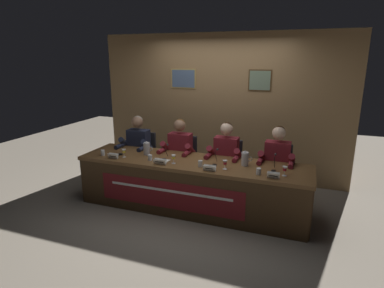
# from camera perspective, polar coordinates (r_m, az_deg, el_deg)

# --- Properties ---
(ground_plane) EXTENTS (12.00, 12.00, 0.00)m
(ground_plane) POSITION_cam_1_polar(r_m,az_deg,el_deg) (4.89, 0.00, -11.20)
(ground_plane) COLOR gray
(wall_back_panelled) EXTENTS (4.56, 0.14, 2.60)m
(wall_back_panelled) POSITION_cam_1_polar(r_m,az_deg,el_deg) (5.88, 5.09, 6.59)
(wall_back_panelled) COLOR #937047
(wall_back_panelled) RESTS_ON ground_plane
(conference_table) EXTENTS (3.36, 0.85, 0.74)m
(conference_table) POSITION_cam_1_polar(r_m,az_deg,el_deg) (4.59, -0.54, -6.10)
(conference_table) COLOR brown
(conference_table) RESTS_ON ground_plane
(chair_far_left) EXTENTS (0.44, 0.44, 0.91)m
(chair_far_left) POSITION_cam_1_polar(r_m,az_deg,el_deg) (5.69, -8.77, -2.70)
(chair_far_left) COLOR black
(chair_far_left) RESTS_ON ground_plane
(panelist_far_left) EXTENTS (0.51, 0.48, 1.24)m
(panelist_far_left) POSITION_cam_1_polar(r_m,az_deg,el_deg) (5.44, -9.89, -0.53)
(panelist_far_left) COLOR black
(panelist_far_left) RESTS_ON ground_plane
(nameplate_far_left) EXTENTS (0.16, 0.06, 0.08)m
(nameplate_far_left) POSITION_cam_1_polar(r_m,az_deg,el_deg) (4.84, -13.90, -2.09)
(nameplate_far_left) COLOR white
(nameplate_far_left) RESTS_ON conference_table
(juice_glass_far_left) EXTENTS (0.06, 0.06, 0.12)m
(juice_glass_far_left) POSITION_cam_1_polar(r_m,az_deg,el_deg) (4.86, -12.06, -1.34)
(juice_glass_far_left) COLOR white
(juice_glass_far_left) RESTS_ON conference_table
(water_cup_far_left) EXTENTS (0.06, 0.06, 0.08)m
(water_cup_far_left) POSITION_cam_1_polar(r_m,az_deg,el_deg) (5.04, -15.63, -1.54)
(water_cup_far_left) COLOR silver
(water_cup_far_left) RESTS_ON conference_table
(microphone_far_left) EXTENTS (0.06, 0.17, 0.22)m
(microphone_far_left) POSITION_cam_1_polar(r_m,az_deg,el_deg) (5.02, -12.42, -0.97)
(microphone_far_left) COLOR black
(microphone_far_left) RESTS_ON conference_table
(chair_center_left) EXTENTS (0.44, 0.44, 0.91)m
(chair_center_left) POSITION_cam_1_polar(r_m,az_deg,el_deg) (5.37, -1.59, -3.60)
(chair_center_left) COLOR black
(chair_center_left) RESTS_ON ground_plane
(panelist_center_left) EXTENTS (0.51, 0.48, 1.24)m
(panelist_center_left) POSITION_cam_1_polar(r_m,az_deg,el_deg) (5.11, -2.45, -1.34)
(panelist_center_left) COLOR black
(panelist_center_left) RESTS_ON ground_plane
(nameplate_center_left) EXTENTS (0.18, 0.06, 0.08)m
(nameplate_center_left) POSITION_cam_1_polar(r_m,az_deg,el_deg) (4.47, -5.76, -3.15)
(nameplate_center_left) COLOR white
(nameplate_center_left) RESTS_ON conference_table
(juice_glass_center_left) EXTENTS (0.06, 0.06, 0.12)m
(juice_glass_center_left) POSITION_cam_1_polar(r_m,az_deg,el_deg) (4.48, -3.31, -2.42)
(juice_glass_center_left) COLOR white
(juice_glass_center_left) RESTS_ON conference_table
(water_cup_center_left) EXTENTS (0.06, 0.06, 0.08)m
(water_cup_center_left) POSITION_cam_1_polar(r_m,az_deg,el_deg) (4.66, -7.49, -2.47)
(water_cup_center_left) COLOR silver
(water_cup_center_left) RESTS_ON conference_table
(microphone_center_left) EXTENTS (0.06, 0.17, 0.22)m
(microphone_center_left) POSITION_cam_1_polar(r_m,az_deg,el_deg) (4.67, -4.78, -1.86)
(microphone_center_left) COLOR black
(microphone_center_left) RESTS_ON conference_table
(chair_center_right) EXTENTS (0.44, 0.44, 0.91)m
(chair_center_right) POSITION_cam_1_polar(r_m,az_deg,el_deg) (5.15, 6.35, -4.53)
(chair_center_right) COLOR black
(chair_center_right) RESTS_ON ground_plane
(panelist_center_right) EXTENTS (0.51, 0.48, 1.24)m
(panelist_center_right) POSITION_cam_1_polar(r_m,az_deg,el_deg) (4.88, 5.87, -2.21)
(panelist_center_right) COLOR black
(panelist_center_right) RESTS_ON ground_plane
(nameplate_center_right) EXTENTS (0.17, 0.06, 0.08)m
(nameplate_center_right) POSITION_cam_1_polar(r_m,az_deg,el_deg) (4.20, 3.11, -4.32)
(nameplate_center_right) COLOR white
(nameplate_center_right) RESTS_ON conference_table
(juice_glass_center_right) EXTENTS (0.06, 0.06, 0.12)m
(juice_glass_center_right) POSITION_cam_1_polar(r_m,az_deg,el_deg) (4.27, 5.91, -3.40)
(juice_glass_center_right) COLOR white
(juice_glass_center_right) RESTS_ON conference_table
(water_cup_center_right) EXTENTS (0.06, 0.06, 0.08)m
(water_cup_center_right) POSITION_cam_1_polar(r_m,az_deg,el_deg) (4.36, 1.49, -3.58)
(water_cup_center_right) COLOR silver
(water_cup_center_right) RESTS_ON conference_table
(microphone_center_right) EXTENTS (0.06, 0.17, 0.22)m
(microphone_center_right) POSITION_cam_1_polar(r_m,az_deg,el_deg) (4.43, 4.22, -2.82)
(microphone_center_right) COLOR black
(microphone_center_right) RESTS_ON conference_table
(chair_far_right) EXTENTS (0.44, 0.44, 0.91)m
(chair_far_right) POSITION_cam_1_polar(r_m,az_deg,el_deg) (5.04, 14.84, -5.42)
(chair_far_right) COLOR black
(chair_far_right) RESTS_ON ground_plane
(panelist_far_right) EXTENTS (0.51, 0.48, 1.24)m
(panelist_far_right) POSITION_cam_1_polar(r_m,az_deg,el_deg) (4.76, 14.82, -3.10)
(panelist_far_right) COLOR black
(panelist_far_right) RESTS_ON ground_plane
(nameplate_far_right) EXTENTS (0.15, 0.06, 0.08)m
(nameplate_far_right) POSITION_cam_1_polar(r_m,az_deg,el_deg) (4.07, 14.29, -5.44)
(nameplate_far_right) COLOR white
(nameplate_far_right) RESTS_ON conference_table
(juice_glass_far_right) EXTENTS (0.06, 0.06, 0.12)m
(juice_glass_far_right) POSITION_cam_1_polar(r_m,az_deg,el_deg) (4.18, 16.22, -4.35)
(juice_glass_far_right) COLOR white
(juice_glass_far_right) RESTS_ON conference_table
(water_cup_far_right) EXTENTS (0.06, 0.06, 0.08)m
(water_cup_far_right) POSITION_cam_1_polar(r_m,az_deg,el_deg) (4.16, 11.79, -4.85)
(water_cup_far_right) COLOR silver
(water_cup_far_right) RESTS_ON conference_table
(microphone_far_right) EXTENTS (0.06, 0.17, 0.22)m
(microphone_far_right) POSITION_cam_1_polar(r_m,az_deg,el_deg) (4.33, 14.44, -3.70)
(microphone_far_right) COLOR black
(microphone_far_right) RESTS_ON conference_table
(water_pitcher_left_side) EXTENTS (0.15, 0.10, 0.21)m
(water_pitcher_left_side) POSITION_cam_1_polar(r_m,az_deg,el_deg) (4.93, -8.07, -0.82)
(water_pitcher_left_side) COLOR silver
(water_pitcher_left_side) RESTS_ON conference_table
(water_pitcher_right_side) EXTENTS (0.15, 0.10, 0.21)m
(water_pitcher_right_side) POSITION_cam_1_polar(r_m,az_deg,el_deg) (4.45, 9.46, -2.62)
(water_pitcher_right_side) COLOR silver
(water_pitcher_right_side) RESTS_ON conference_table
(document_stack_center_left) EXTENTS (0.22, 0.16, 0.01)m
(document_stack_center_left) POSITION_cam_1_polar(r_m,az_deg,el_deg) (4.62, -5.43, -2.97)
(document_stack_center_left) COLOR white
(document_stack_center_left) RESTS_ON conference_table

